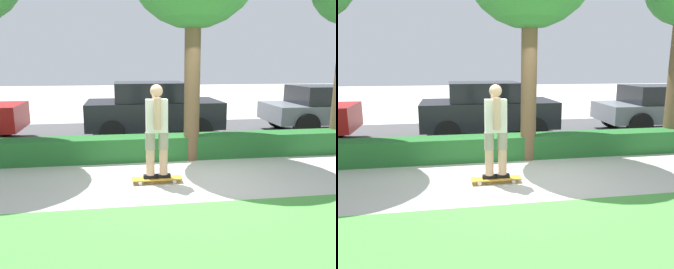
{
  "view_description": "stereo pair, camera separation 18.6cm",
  "coord_description": "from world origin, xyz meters",
  "views": [
    {
      "loc": [
        -1.1,
        -5.7,
        2.13
      ],
      "look_at": [
        -0.19,
        0.6,
        0.78
      ],
      "focal_mm": 35.0,
      "sensor_mm": 36.0,
      "label": 1
    },
    {
      "loc": [
        -1.29,
        -5.67,
        2.13
      ],
      "look_at": [
        -0.19,
        0.6,
        0.78
      ],
      "focal_mm": 35.0,
      "sensor_mm": 36.0,
      "label": 2
    }
  ],
  "objects": [
    {
      "name": "skater_person",
      "position": [
        -0.48,
        0.01,
        1.01
      ],
      "size": [
        0.5,
        0.44,
        1.71
      ],
      "color": "black",
      "rests_on": "skateboard"
    },
    {
      "name": "ground_plane",
      "position": [
        0.0,
        0.0,
        0.0
      ],
      "size": [
        60.0,
        60.0,
        0.0
      ],
      "primitive_type": "plane",
      "color": "#BCB7AD"
    },
    {
      "name": "skateboard",
      "position": [
        -0.48,
        0.01,
        0.08
      ],
      "size": [
        0.92,
        0.24,
        0.09
      ],
      "color": "gold",
      "rests_on": "ground_plane"
    },
    {
      "name": "hedge_row",
      "position": [
        0.0,
        1.6,
        0.27
      ],
      "size": [
        18.56,
        0.6,
        0.54
      ],
      "color": "#236028",
      "rests_on": "ground_plane"
    },
    {
      "name": "parked_car_rear",
      "position": [
        5.51,
        3.91,
        0.8
      ],
      "size": [
        4.16,
        1.99,
        1.5
      ],
      "rotation": [
        0.0,
        0.0,
        -0.03
      ],
      "color": "slate",
      "rests_on": "ground_plane"
    },
    {
      "name": "street_asphalt",
      "position": [
        0.0,
        4.2,
        0.0
      ],
      "size": [
        18.56,
        5.0,
        0.01
      ],
      "color": "#474749",
      "rests_on": "ground_plane"
    },
    {
      "name": "parked_car_middle",
      "position": [
        -0.18,
        3.9,
        0.86
      ],
      "size": [
        3.89,
        1.95,
        1.64
      ],
      "rotation": [
        0.0,
        0.0,
        0.01
      ],
      "color": "black",
      "rests_on": "ground_plane"
    }
  ]
}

